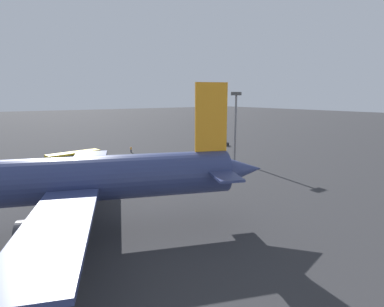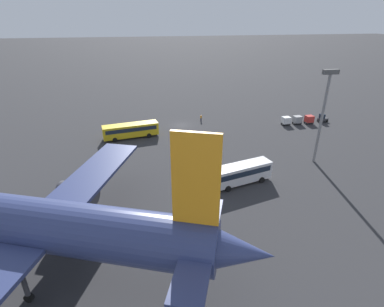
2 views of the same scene
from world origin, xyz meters
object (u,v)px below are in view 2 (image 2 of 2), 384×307
(shuttle_bus_near, at_px, (131,130))
(baggage_tug, at_px, (323,118))
(worker_person, at_px, (201,118))
(cargo_cart_grey, at_px, (297,119))
(airplane, at_px, (24,223))
(cargo_cart_white, at_px, (286,120))
(shuttle_bus_far, at_px, (241,172))
(cargo_cart_red, at_px, (309,119))

(shuttle_bus_near, bearing_deg, baggage_tug, 172.58)
(baggage_tug, bearing_deg, shuttle_bus_near, -7.49)
(shuttle_bus_near, distance_m, worker_person, 19.61)
(worker_person, relative_size, cargo_cart_grey, 0.81)
(airplane, relative_size, worker_person, 27.35)
(airplane, bearing_deg, cargo_cart_white, -119.64)
(baggage_tug, bearing_deg, cargo_cart_grey, -7.41)
(worker_person, bearing_deg, airplane, 59.02)
(shuttle_bus_far, bearing_deg, baggage_tug, -155.09)
(shuttle_bus_near, bearing_deg, worker_person, -165.39)
(airplane, distance_m, cargo_cart_red, 67.24)
(baggage_tug, xyz_separation_m, cargo_cart_white, (10.33, 0.49, 0.25))
(airplane, distance_m, shuttle_bus_near, 39.22)
(shuttle_bus_near, xyz_separation_m, worker_person, (-17.79, -8.17, -1.04))
(cargo_cart_red, relative_size, cargo_cart_grey, 1.00)
(cargo_cart_red, bearing_deg, cargo_cart_grey, -4.05)
(baggage_tug, xyz_separation_m, cargo_cart_red, (4.09, 0.56, 0.25))
(worker_person, relative_size, cargo_cart_white, 0.81)
(shuttle_bus_near, bearing_deg, cargo_cart_grey, 172.56)
(airplane, relative_size, baggage_tug, 18.36)
(cargo_cart_red, bearing_deg, worker_person, -13.68)
(cargo_cart_grey, bearing_deg, cargo_cart_red, 175.95)
(baggage_tug, height_order, cargo_cart_white, baggage_tug)
(cargo_cart_grey, bearing_deg, worker_person, -14.91)
(shuttle_bus_far, distance_m, cargo_cart_red, 36.47)
(baggage_tug, bearing_deg, cargo_cart_red, -2.27)
(shuttle_bus_far, height_order, cargo_cart_white, shuttle_bus_far)
(worker_person, distance_m, cargo_cart_white, 21.44)
(worker_person, height_order, cargo_cart_white, cargo_cart_white)
(shuttle_bus_near, height_order, cargo_cart_red, shuttle_bus_near)
(cargo_cart_grey, bearing_deg, shuttle_bus_near, 2.62)
(shuttle_bus_near, height_order, baggage_tug, shuttle_bus_near)
(shuttle_bus_far, bearing_deg, shuttle_bus_near, -67.52)
(baggage_tug, xyz_separation_m, cargo_cart_grey, (7.21, 0.34, 0.25))
(shuttle_bus_near, bearing_deg, airplane, 65.45)
(airplane, xyz_separation_m, shuttle_bus_near, (-9.74, -37.69, -4.76))
(airplane, height_order, shuttle_bus_near, airplane)
(cargo_cart_red, height_order, cargo_cart_grey, same)
(cargo_cart_red, bearing_deg, cargo_cart_white, -0.71)
(shuttle_bus_near, distance_m, shuttle_bus_far, 29.57)
(airplane, distance_m, worker_person, 53.81)
(cargo_cart_grey, distance_m, cargo_cart_white, 3.13)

